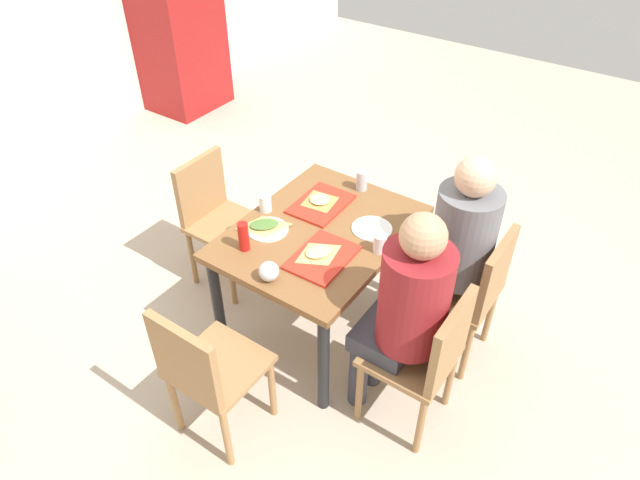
{
  "coord_description": "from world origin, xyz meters",
  "views": [
    {
      "loc": [
        -1.97,
        -1.36,
        2.58
      ],
      "look_at": [
        0.0,
        0.0,
        0.65
      ],
      "focal_mm": 31.71,
      "sensor_mm": 36.0,
      "label": 1
    }
  ],
  "objects_px": {
    "paper_plate_center": "(268,229)",
    "condiment_bottle": "(244,236)",
    "foil_bundle": "(269,271)",
    "tray_red_near": "(322,257)",
    "chair_left_end": "(205,369)",
    "pizza_slice_b": "(320,200)",
    "chair_far_side": "(215,213)",
    "pizza_slice_c": "(264,225)",
    "paper_plate_near_edge": "(372,228)",
    "plastic_cup_a": "(265,203)",
    "person_in_brown_jacket": "(455,243)",
    "tray_red_far": "(321,204)",
    "soda_can": "(362,180)",
    "person_in_red": "(405,305)",
    "pizza_slice_a": "(318,253)",
    "main_table": "(320,244)",
    "chair_near_right": "(473,289)",
    "drink_fridge": "(176,10)",
    "plastic_cup_b": "(380,243)",
    "chair_near_left": "(427,355)"
  },
  "relations": [
    {
      "from": "tray_red_near",
      "to": "tray_red_far",
      "type": "relative_size",
      "value": 1.0
    },
    {
      "from": "chair_left_end",
      "to": "foil_bundle",
      "type": "distance_m",
      "value": 0.54
    },
    {
      "from": "chair_far_side",
      "to": "pizza_slice_c",
      "type": "xyz_separation_m",
      "value": [
        -0.16,
        -0.54,
        0.24
      ]
    },
    {
      "from": "chair_near_right",
      "to": "person_in_brown_jacket",
      "type": "bearing_deg",
      "value": 90.0
    },
    {
      "from": "chair_near_right",
      "to": "chair_far_side",
      "type": "xyz_separation_m",
      "value": [
        -0.27,
        1.59,
        0.0
      ]
    },
    {
      "from": "person_in_red",
      "to": "foil_bundle",
      "type": "height_order",
      "value": "person_in_red"
    },
    {
      "from": "chair_far_side",
      "to": "pizza_slice_b",
      "type": "height_order",
      "value": "chair_far_side"
    },
    {
      "from": "tray_red_far",
      "to": "paper_plate_near_edge",
      "type": "relative_size",
      "value": 1.64
    },
    {
      "from": "chair_left_end",
      "to": "pizza_slice_c",
      "type": "distance_m",
      "value": 0.84
    },
    {
      "from": "pizza_slice_c",
      "to": "plastic_cup_a",
      "type": "distance_m",
      "value": 0.16
    },
    {
      "from": "tray_red_far",
      "to": "pizza_slice_c",
      "type": "height_order",
      "value": "pizza_slice_c"
    },
    {
      "from": "chair_near_right",
      "to": "drink_fridge",
      "type": "xyz_separation_m",
      "value": [
        1.48,
        3.65,
        0.45
      ]
    },
    {
      "from": "plastic_cup_a",
      "to": "chair_near_right",
      "type": "bearing_deg",
      "value": -75.47
    },
    {
      "from": "paper_plate_center",
      "to": "soda_can",
      "type": "bearing_deg",
      "value": -18.38
    },
    {
      "from": "main_table",
      "to": "condiment_bottle",
      "type": "height_order",
      "value": "condiment_bottle"
    },
    {
      "from": "chair_near_left",
      "to": "drink_fridge",
      "type": "height_order",
      "value": "drink_fridge"
    },
    {
      "from": "paper_plate_center",
      "to": "pizza_slice_b",
      "type": "xyz_separation_m",
      "value": [
        0.36,
        -0.09,
        0.02
      ]
    },
    {
      "from": "tray_red_near",
      "to": "pizza_slice_b",
      "type": "relative_size",
      "value": 1.52
    },
    {
      "from": "paper_plate_near_edge",
      "to": "plastic_cup_a",
      "type": "distance_m",
      "value": 0.61
    },
    {
      "from": "tray_red_far",
      "to": "condiment_bottle",
      "type": "relative_size",
      "value": 2.25
    },
    {
      "from": "paper_plate_near_edge",
      "to": "pizza_slice_b",
      "type": "height_order",
      "value": "pizza_slice_b"
    },
    {
      "from": "tray_red_near",
      "to": "tray_red_far",
      "type": "height_order",
      "value": "same"
    },
    {
      "from": "tray_red_near",
      "to": "paper_plate_near_edge",
      "type": "bearing_deg",
      "value": -13.23
    },
    {
      "from": "chair_far_side",
      "to": "tray_red_far",
      "type": "xyz_separation_m",
      "value": [
        0.19,
        -0.67,
        0.23
      ]
    },
    {
      "from": "person_in_brown_jacket",
      "to": "condiment_bottle",
      "type": "height_order",
      "value": "person_in_brown_jacket"
    },
    {
      "from": "person_in_red",
      "to": "plastic_cup_a",
      "type": "relative_size",
      "value": 12.67
    },
    {
      "from": "paper_plate_center",
      "to": "paper_plate_near_edge",
      "type": "xyz_separation_m",
      "value": [
        0.32,
        -0.46,
        0.0
      ]
    },
    {
      "from": "chair_left_end",
      "to": "paper_plate_near_edge",
      "type": "bearing_deg",
      "value": -11.82
    },
    {
      "from": "person_in_brown_jacket",
      "to": "paper_plate_center",
      "type": "height_order",
      "value": "person_in_brown_jacket"
    },
    {
      "from": "tray_red_near",
      "to": "plastic_cup_a",
      "type": "height_order",
      "value": "plastic_cup_a"
    },
    {
      "from": "paper_plate_near_edge",
      "to": "pizza_slice_c",
      "type": "relative_size",
      "value": 0.85
    },
    {
      "from": "chair_far_side",
      "to": "plastic_cup_a",
      "type": "bearing_deg",
      "value": -93.48
    },
    {
      "from": "plastic_cup_b",
      "to": "pizza_slice_c",
      "type": "bearing_deg",
      "value": 106.91
    },
    {
      "from": "paper_plate_center",
      "to": "condiment_bottle",
      "type": "relative_size",
      "value": 1.38
    },
    {
      "from": "pizza_slice_a",
      "to": "plastic_cup_a",
      "type": "distance_m",
      "value": 0.5
    },
    {
      "from": "chair_near_left",
      "to": "person_in_red",
      "type": "xyz_separation_m",
      "value": [
        0.0,
        0.14,
        0.25
      ]
    },
    {
      "from": "plastic_cup_b",
      "to": "soda_can",
      "type": "bearing_deg",
      "value": 40.68
    },
    {
      "from": "tray_red_far",
      "to": "foil_bundle",
      "type": "relative_size",
      "value": 3.6
    },
    {
      "from": "paper_plate_center",
      "to": "condiment_bottle",
      "type": "xyz_separation_m",
      "value": [
        -0.19,
        0.0,
        0.08
      ]
    },
    {
      "from": "plastic_cup_b",
      "to": "soda_can",
      "type": "xyz_separation_m",
      "value": [
        0.43,
        0.37,
        0.01
      ]
    },
    {
      "from": "chair_far_side",
      "to": "chair_left_end",
      "type": "height_order",
      "value": "same"
    },
    {
      "from": "chair_left_end",
      "to": "condiment_bottle",
      "type": "distance_m",
      "value": 0.69
    },
    {
      "from": "chair_left_end",
      "to": "pizza_slice_b",
      "type": "relative_size",
      "value": 3.62
    },
    {
      "from": "chair_near_left",
      "to": "pizza_slice_c",
      "type": "relative_size",
      "value": 3.31
    },
    {
      "from": "chair_left_end",
      "to": "person_in_red",
      "type": "relative_size",
      "value": 0.68
    },
    {
      "from": "chair_far_side",
      "to": "pizza_slice_c",
      "type": "relative_size",
      "value": 3.31
    },
    {
      "from": "condiment_bottle",
      "to": "foil_bundle",
      "type": "distance_m",
      "value": 0.27
    },
    {
      "from": "tray_red_near",
      "to": "foil_bundle",
      "type": "relative_size",
      "value": 3.6
    },
    {
      "from": "chair_near_right",
      "to": "tray_red_far",
      "type": "relative_size",
      "value": 2.38
    },
    {
      "from": "main_table",
      "to": "soda_can",
      "type": "height_order",
      "value": "soda_can"
    }
  ]
}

